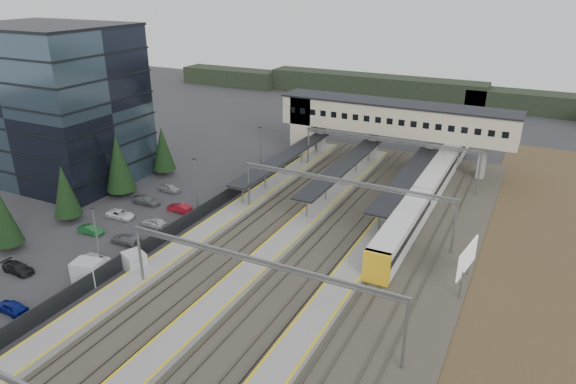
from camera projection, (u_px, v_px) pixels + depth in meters
The scene contains 15 objects.
ground at pixel (203, 257), 60.61m from camera, with size 220.00×220.00×0.00m, color #2B2B2D.
office_building at pixel (55, 104), 80.79m from camera, with size 24.30×18.30×24.30m.
conifer_row at pixel (39, 198), 64.71m from camera, with size 4.42×49.82×9.50m.
car_park at pixel (62, 260), 58.89m from camera, with size 10.57×44.19×1.29m.
lampposts at pixel (154, 208), 63.30m from camera, with size 0.50×53.25×8.07m.
fence at pixel (184, 222), 67.05m from camera, with size 0.08×90.00×2.00m.
relay_cabin_near at pixel (88, 271), 55.41m from camera, with size 3.33×2.72×2.45m.
relay_cabin_far at pixel (135, 262), 57.41m from camera, with size 3.09×2.88×2.27m.
rail_corridor at pixel (293, 254), 60.74m from camera, with size 34.00×90.00×0.92m.
canopies at pixel (343, 166), 78.46m from camera, with size 23.10×30.00×3.28m.
footbridge at pixel (379, 119), 88.99m from camera, with size 40.40×6.40×11.20m.
gantries at pixel (307, 222), 55.79m from camera, with size 28.40×62.28×7.17m.
train at pixel (436, 178), 79.05m from camera, with size 2.92×61.05×3.68m.
billboard at pixel (467, 259), 53.51m from camera, with size 1.06×5.88×5.03m.
treeline_far at pixel (503, 100), 125.67m from camera, with size 170.00×19.00×7.00m.
Camera 1 is at (32.81, -42.81, 30.42)m, focal length 32.00 mm.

